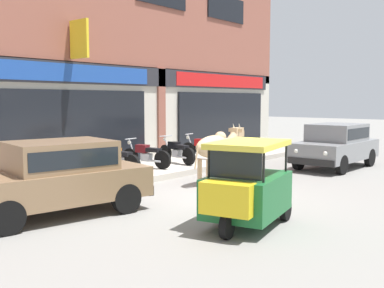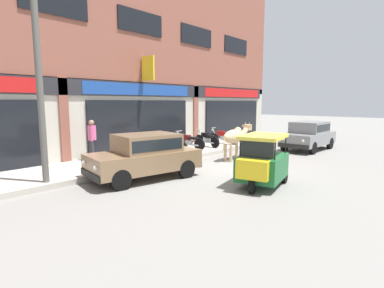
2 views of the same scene
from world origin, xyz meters
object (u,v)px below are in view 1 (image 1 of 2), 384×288
at_px(car_0, 336,143).
at_px(motorcycle_0, 117,159).
at_px(cow, 216,147).
at_px(car_1, 57,174).
at_px(motorcycle_3, 204,148).
at_px(auto_rickshaw, 246,190).
at_px(motorcycle_2, 177,151).
at_px(motorcycle_1, 146,155).

distance_m(car_0, motorcycle_0, 7.22).
xyz_separation_m(cow, car_1, (-4.63, 0.38, -0.19)).
bearing_deg(motorcycle_3, auto_rickshaw, -136.02).
xyz_separation_m(car_1, motorcycle_0, (3.45, 2.27, -0.25)).
relative_size(motorcycle_0, motorcycle_3, 1.01).
xyz_separation_m(car_0, motorcycle_0, (-6.02, 3.97, -0.25)).
relative_size(motorcycle_2, motorcycle_3, 1.00).
height_order(cow, motorcycle_1, cow).
bearing_deg(motorcycle_1, motorcycle_0, -177.11).
bearing_deg(motorcycle_1, car_0, -39.84).
distance_m(cow, car_1, 4.65).
xyz_separation_m(motorcycle_0, motorcycle_1, (1.19, 0.06, 0.00)).
relative_size(car_0, motorcycle_0, 2.02).
height_order(motorcycle_1, motorcycle_3, same).
bearing_deg(auto_rickshaw, motorcycle_3, 43.98).
height_order(motorcycle_0, motorcycle_3, same).
bearing_deg(cow, motorcycle_1, 89.89).
bearing_deg(motorcycle_2, cow, -116.79).
height_order(auto_rickshaw, motorcycle_3, auto_rickshaw).
relative_size(cow, motorcycle_2, 1.20).
bearing_deg(motorcycle_1, motorcycle_3, -2.77).
xyz_separation_m(car_1, motorcycle_2, (5.97, 2.25, -0.25)).
distance_m(car_0, auto_rickshaw, 7.92).
distance_m(auto_rickshaw, motorcycle_2, 6.96).
relative_size(car_1, motorcycle_3, 2.12).
xyz_separation_m(car_1, auto_rickshaw, (1.70, -3.25, -0.15)).
bearing_deg(motorcycle_2, motorcycle_0, 179.63).
height_order(motorcycle_1, motorcycle_2, same).
xyz_separation_m(car_0, motorcycle_2, (-3.50, 3.95, -0.25)).
bearing_deg(car_0, motorcycle_2, 131.55).
relative_size(cow, car_0, 0.59).
bearing_deg(auto_rickshaw, cow, 44.31).
distance_m(car_1, motorcycle_0, 4.13).
height_order(cow, auto_rickshaw, cow).
height_order(car_1, motorcycle_1, car_1).
distance_m(cow, motorcycle_3, 3.77).
bearing_deg(motorcycle_3, motorcycle_2, 177.75).
xyz_separation_m(auto_rickshaw, motorcycle_0, (1.75, 5.52, -0.09)).
bearing_deg(motorcycle_1, cow, -90.11).
relative_size(motorcycle_1, motorcycle_3, 1.01).
distance_m(cow, car_0, 5.02).
height_order(cow, motorcycle_0, cow).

